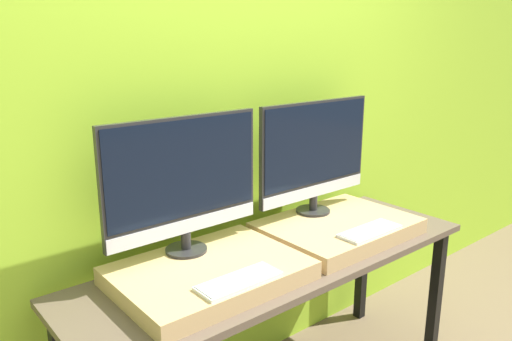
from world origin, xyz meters
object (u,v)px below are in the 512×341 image
(keyboard_left, at_px, (239,281))
(monitor_right, at_px, (315,153))
(monitor_left, at_px, (184,180))
(keyboard_right, at_px, (370,231))

(keyboard_left, distance_m, monitor_right, 0.85)
(keyboard_left, height_order, monitor_right, monitor_right)
(keyboard_left, bearing_deg, monitor_left, 90.00)
(monitor_left, relative_size, keyboard_right, 2.15)
(monitor_left, height_order, keyboard_right, monitor_left)
(monitor_left, bearing_deg, keyboard_right, -25.31)
(monitor_left, distance_m, monitor_right, 0.73)
(monitor_left, relative_size, monitor_right, 1.00)
(keyboard_left, relative_size, monitor_right, 0.47)
(monitor_left, bearing_deg, monitor_right, 0.00)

